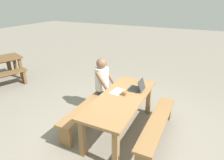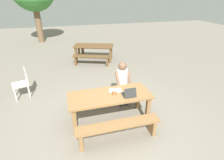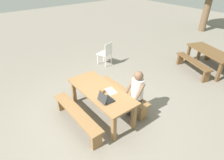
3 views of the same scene
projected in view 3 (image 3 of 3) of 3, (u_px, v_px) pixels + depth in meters
name	position (u px, v px, depth m)	size (l,w,h in m)	color
ground_plane	(102.00, 114.00, 5.00)	(30.00, 30.00, 0.00)	gray
picnic_table_front	(101.00, 94.00, 4.67)	(1.96, 0.80, 0.75)	olive
bench_near	(77.00, 115.00, 4.45)	(1.82, 0.30, 0.45)	olive
bench_far	(122.00, 93.00, 5.20)	(1.82, 0.30, 0.45)	olive
laptop	(106.00, 99.00, 4.21)	(0.29, 0.30, 0.23)	#2D2D2D
small_pouch	(103.00, 91.00, 4.51)	(0.10, 0.08, 0.08)	olive
paper_sheet	(111.00, 91.00, 4.57)	(0.32, 0.24, 0.00)	white
person_seated	(136.00, 91.00, 4.61)	(0.41, 0.41, 1.26)	#333847
plastic_chair	(106.00, 53.00, 7.23)	(0.54, 0.54, 0.90)	white
picnic_table_mid	(210.00, 54.00, 6.79)	(1.94, 1.32, 0.74)	brown
bench_mid_south	(193.00, 64.00, 6.76)	(1.62, 0.85, 0.46)	brown
bench_mid_north	(223.00, 59.00, 7.11)	(1.62, 0.85, 0.46)	brown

